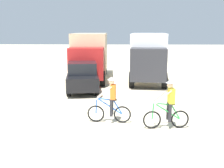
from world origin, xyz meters
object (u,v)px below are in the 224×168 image
box_truck_tan_camper (90,54)px  sedan_parked (82,76)px  box_truck_avon_van (148,54)px  cyclist_cowboy_hat (168,106)px  cyclist_orange_shirt (111,102)px

box_truck_tan_camper → sedan_parked: 4.22m
box_truck_avon_van → cyclist_cowboy_hat: (-0.31, -9.88, -1.03)m
box_truck_tan_camper → cyclist_orange_shirt: bearing=-79.5°
box_truck_tan_camper → cyclist_cowboy_hat: (3.94, -10.38, -1.03)m
sedan_parked → cyclist_cowboy_hat: (3.98, -6.28, -0.04)m
sedan_parked → box_truck_tan_camper: bearing=89.4°
box_truck_avon_van → sedan_parked: (-4.29, -3.60, -0.99)m
sedan_parked → cyclist_cowboy_hat: 7.44m
box_truck_avon_van → cyclist_orange_shirt: bearing=-104.7°
cyclist_orange_shirt → cyclist_cowboy_hat: 2.21m
sedan_parked → cyclist_orange_shirt: bearing=-71.9°
box_truck_tan_camper → sedan_parked: size_ratio=1.55×
cyclist_orange_shirt → cyclist_cowboy_hat: (2.13, -0.60, 0.00)m
box_truck_tan_camper → box_truck_avon_van: size_ratio=0.98×
cyclist_cowboy_hat → cyclist_orange_shirt: bearing=164.3°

